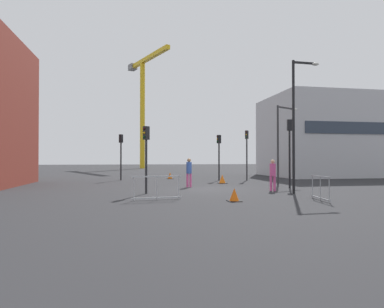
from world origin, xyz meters
TOP-DOWN VIEW (x-y plane):
  - ground at (0.00, 0.00)m, footprint 160.00×160.00m
  - office_block at (15.63, 12.09)m, footprint 12.04×9.32m
  - construction_crane at (-2.72, 40.89)m, footprint 6.88×14.09m
  - streetlamp_tall at (4.09, -3.19)m, footprint 1.58×0.24m
  - streetlamp_short at (5.81, 2.26)m, footprint 1.98×1.06m
  - traffic_light_island at (5.23, -0.16)m, footprint 0.39×0.30m
  - traffic_light_median at (4.95, 6.89)m, footprint 0.35×0.39m
  - traffic_light_near at (-5.44, 9.08)m, footprint 0.36×0.38m
  - traffic_light_crosswalk at (2.66, 7.33)m, footprint 0.39×0.31m
  - traffic_light_corner at (-3.74, -1.90)m, footprint 0.36×0.37m
  - pedestrian_walking at (-0.88, 1.47)m, footprint 0.34×0.34m
  - pedestrian_waiting at (3.39, -1.74)m, footprint 0.34×0.34m
  - safety_barrier_right_run at (3.70, -6.01)m, footprint 0.32×1.87m
  - safety_barrier_left_run at (-3.37, -4.59)m, footprint 2.22×0.33m
  - traffic_cone_on_verge at (-1.14, 10.17)m, footprint 0.59×0.59m
  - traffic_cone_by_barrier at (-0.11, -5.60)m, footprint 0.57×0.57m
  - traffic_cone_orange at (2.05, 4.12)m, footprint 0.65×0.65m

SIDE VIEW (x-z plane):
  - ground at x=0.00m, z-range 0.00..0.00m
  - traffic_cone_by_barrier at x=-0.11m, z-range -0.02..0.55m
  - traffic_cone_on_verge at x=-1.14m, z-range -0.02..0.57m
  - traffic_cone_orange at x=2.05m, z-range -0.02..0.64m
  - safety_barrier_right_run at x=3.70m, z-range 0.02..1.10m
  - safety_barrier_left_run at x=-3.37m, z-range 0.02..1.10m
  - pedestrian_waiting at x=3.39m, z-range 0.15..1.94m
  - pedestrian_walking at x=-0.88m, z-range 0.16..2.01m
  - traffic_light_corner at x=-3.74m, z-range 0.63..4.16m
  - traffic_light_crosswalk at x=2.66m, z-range 0.66..4.48m
  - traffic_light_near at x=-5.44m, z-range 0.67..4.55m
  - traffic_light_median at x=4.95m, z-range 0.70..4.89m
  - traffic_light_island at x=5.23m, z-range 0.71..5.00m
  - streetlamp_short at x=5.81m, z-range 0.66..6.21m
  - streetlamp_tall at x=4.09m, z-range 0.60..7.64m
  - office_block at x=15.63m, z-range 0.00..8.25m
  - construction_crane at x=-2.72m, z-range 3.27..23.52m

